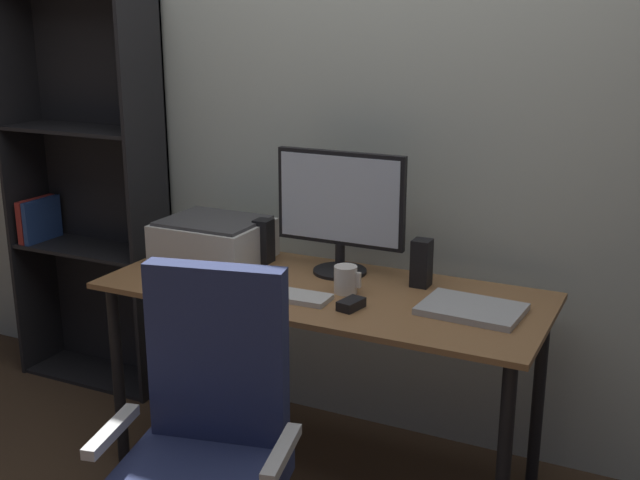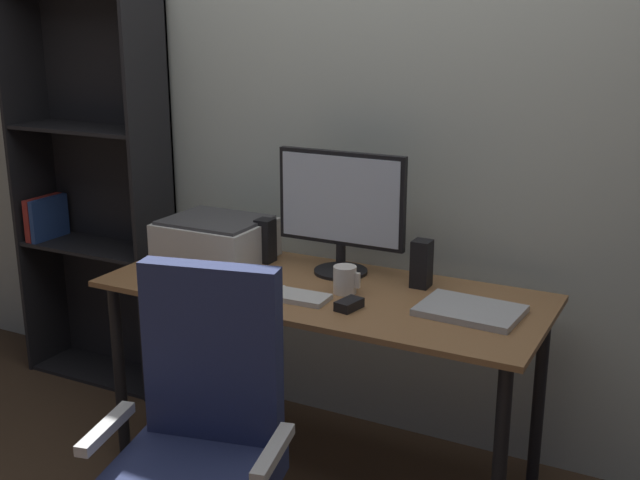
{
  "view_description": "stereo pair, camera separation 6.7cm",
  "coord_description": "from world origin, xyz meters",
  "px_view_note": "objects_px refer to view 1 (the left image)",
  "views": [
    {
      "loc": [
        1.14,
        -2.36,
        1.67
      ],
      "look_at": [
        -0.03,
        0.05,
        0.9
      ],
      "focal_mm": 44.27,
      "sensor_mm": 36.0,
      "label": 1
    },
    {
      "loc": [
        1.2,
        -2.33,
        1.67
      ],
      "look_at": [
        -0.03,
        0.05,
        0.9
      ],
      "focal_mm": 44.27,
      "sensor_mm": 36.0,
      "label": 2
    }
  ],
  "objects_px": {
    "printer": "(214,239)",
    "coffee_mug": "(346,279)",
    "keyboard": "(289,295)",
    "laptop": "(472,309)",
    "mouse": "(351,304)",
    "monitor": "(340,205)",
    "bookshelf": "(89,190)",
    "speaker_left": "(264,241)",
    "office_chair": "(204,470)",
    "speaker_right": "(421,263)",
    "desk": "(323,312)"
  },
  "relations": [
    {
      "from": "printer",
      "to": "coffee_mug",
      "type": "bearing_deg",
      "value": -11.85
    },
    {
      "from": "keyboard",
      "to": "laptop",
      "type": "bearing_deg",
      "value": 11.88
    },
    {
      "from": "mouse",
      "to": "coffee_mug",
      "type": "distance_m",
      "value": 0.16
    },
    {
      "from": "mouse",
      "to": "coffee_mug",
      "type": "bearing_deg",
      "value": 132.0
    },
    {
      "from": "monitor",
      "to": "coffee_mug",
      "type": "height_order",
      "value": "monitor"
    },
    {
      "from": "monitor",
      "to": "bookshelf",
      "type": "height_order",
      "value": "bookshelf"
    },
    {
      "from": "speaker_left",
      "to": "office_chair",
      "type": "relative_size",
      "value": 0.17
    },
    {
      "from": "printer",
      "to": "monitor",
      "type": "bearing_deg",
      "value": 6.41
    },
    {
      "from": "laptop",
      "to": "speaker_right",
      "type": "xyz_separation_m",
      "value": [
        -0.23,
        0.17,
        0.07
      ]
    },
    {
      "from": "laptop",
      "to": "office_chair",
      "type": "xyz_separation_m",
      "value": [
        -0.52,
        -0.78,
        -0.29
      ]
    },
    {
      "from": "desk",
      "to": "printer",
      "type": "bearing_deg",
      "value": 166.93
    },
    {
      "from": "desk",
      "to": "printer",
      "type": "relative_size",
      "value": 3.92
    },
    {
      "from": "speaker_right",
      "to": "mouse",
      "type": "bearing_deg",
      "value": -112.44
    },
    {
      "from": "laptop",
      "to": "speaker_right",
      "type": "relative_size",
      "value": 1.88
    },
    {
      "from": "coffee_mug",
      "to": "bookshelf",
      "type": "xyz_separation_m",
      "value": [
        -1.43,
        0.33,
        0.11
      ]
    },
    {
      "from": "speaker_right",
      "to": "bookshelf",
      "type": "xyz_separation_m",
      "value": [
        -1.64,
        0.15,
        0.08
      ]
    },
    {
      "from": "desk",
      "to": "bookshelf",
      "type": "distance_m",
      "value": 1.4
    },
    {
      "from": "keyboard",
      "to": "laptop",
      "type": "relative_size",
      "value": 0.91
    },
    {
      "from": "desk",
      "to": "office_chair",
      "type": "height_order",
      "value": "office_chair"
    },
    {
      "from": "mouse",
      "to": "coffee_mug",
      "type": "relative_size",
      "value": 1.0
    },
    {
      "from": "speaker_left",
      "to": "office_chair",
      "type": "height_order",
      "value": "office_chair"
    },
    {
      "from": "monitor",
      "to": "speaker_left",
      "type": "bearing_deg",
      "value": -178.59
    },
    {
      "from": "speaker_right",
      "to": "office_chair",
      "type": "distance_m",
      "value": 1.06
    },
    {
      "from": "desk",
      "to": "mouse",
      "type": "distance_m",
      "value": 0.25
    },
    {
      "from": "bookshelf",
      "to": "laptop",
      "type": "bearing_deg",
      "value": -9.85
    },
    {
      "from": "laptop",
      "to": "printer",
      "type": "distance_m",
      "value": 1.08
    },
    {
      "from": "coffee_mug",
      "to": "speaker_right",
      "type": "distance_m",
      "value": 0.28
    },
    {
      "from": "laptop",
      "to": "speaker_right",
      "type": "distance_m",
      "value": 0.3
    },
    {
      "from": "speaker_right",
      "to": "desk",
      "type": "bearing_deg",
      "value": -150.11
    },
    {
      "from": "laptop",
      "to": "printer",
      "type": "xyz_separation_m",
      "value": [
        -1.07,
        0.12,
        0.07
      ]
    },
    {
      "from": "mouse",
      "to": "printer",
      "type": "xyz_separation_m",
      "value": [
        -0.7,
        0.27,
        0.06
      ]
    },
    {
      "from": "laptop",
      "to": "office_chair",
      "type": "relative_size",
      "value": 0.32
    },
    {
      "from": "keyboard",
      "to": "coffee_mug",
      "type": "relative_size",
      "value": 3.01
    },
    {
      "from": "desk",
      "to": "coffee_mug",
      "type": "xyz_separation_m",
      "value": [
        0.09,
        -0.01,
        0.14
      ]
    },
    {
      "from": "desk",
      "to": "bookshelf",
      "type": "relative_size",
      "value": 0.86
    },
    {
      "from": "coffee_mug",
      "to": "speaker_right",
      "type": "xyz_separation_m",
      "value": [
        0.21,
        0.18,
        0.04
      ]
    },
    {
      "from": "keyboard",
      "to": "speaker_right",
      "type": "xyz_separation_m",
      "value": [
        0.36,
        0.31,
        0.08
      ]
    },
    {
      "from": "keyboard",
      "to": "office_chair",
      "type": "bearing_deg",
      "value": -84.99
    },
    {
      "from": "printer",
      "to": "office_chair",
      "type": "bearing_deg",
      "value": -58.82
    },
    {
      "from": "keyboard",
      "to": "laptop",
      "type": "height_order",
      "value": "laptop"
    },
    {
      "from": "desk",
      "to": "keyboard",
      "type": "xyz_separation_m",
      "value": [
        -0.06,
        -0.14,
        0.1
      ]
    },
    {
      "from": "office_chair",
      "to": "bookshelf",
      "type": "height_order",
      "value": "bookshelf"
    },
    {
      "from": "keyboard",
      "to": "bookshelf",
      "type": "relative_size",
      "value": 0.16
    },
    {
      "from": "monitor",
      "to": "coffee_mug",
      "type": "distance_m",
      "value": 0.3
    },
    {
      "from": "mouse",
      "to": "laptop",
      "type": "relative_size",
      "value": 0.3
    },
    {
      "from": "speaker_left",
      "to": "office_chair",
      "type": "bearing_deg",
      "value": -69.77
    },
    {
      "from": "laptop",
      "to": "desk",
      "type": "bearing_deg",
      "value": -176.45
    },
    {
      "from": "keyboard",
      "to": "mouse",
      "type": "relative_size",
      "value": 3.02
    },
    {
      "from": "bookshelf",
      "to": "speaker_left",
      "type": "bearing_deg",
      "value": -8.75
    },
    {
      "from": "mouse",
      "to": "speaker_right",
      "type": "relative_size",
      "value": 0.56
    }
  ]
}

